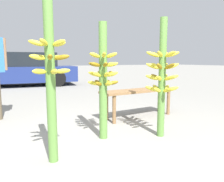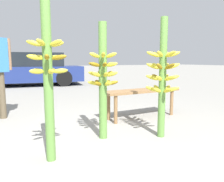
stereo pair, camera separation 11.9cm
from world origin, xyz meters
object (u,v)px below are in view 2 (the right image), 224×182
at_px(banana_stalk_left, 48,75).
at_px(banana_stalk_right, 163,76).
at_px(market_bench, 142,94).
at_px(banana_stalk_center, 103,78).
at_px(parked_car, 31,70).

distance_m(banana_stalk_left, banana_stalk_right, 1.47).
distance_m(banana_stalk_left, market_bench, 2.11).
xyz_separation_m(banana_stalk_center, market_bench, (1.05, 0.66, -0.38)).
xyz_separation_m(banana_stalk_right, market_bench, (0.33, 0.95, -0.40)).
height_order(banana_stalk_left, banana_stalk_center, banana_stalk_left).
bearing_deg(parked_car, market_bench, -161.96).
bearing_deg(market_bench, parked_car, 98.79).
relative_size(banana_stalk_left, banana_stalk_center, 1.10).
height_order(banana_stalk_center, market_bench, banana_stalk_center).
height_order(banana_stalk_center, banana_stalk_right, banana_stalk_right).
bearing_deg(banana_stalk_right, banana_stalk_center, 157.48).
distance_m(banana_stalk_left, banana_stalk_center, 0.83).
xyz_separation_m(banana_stalk_center, parked_car, (-0.12, 7.00, -0.16)).
bearing_deg(banana_stalk_center, banana_stalk_left, -154.65).
distance_m(banana_stalk_center, parked_car, 7.00).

